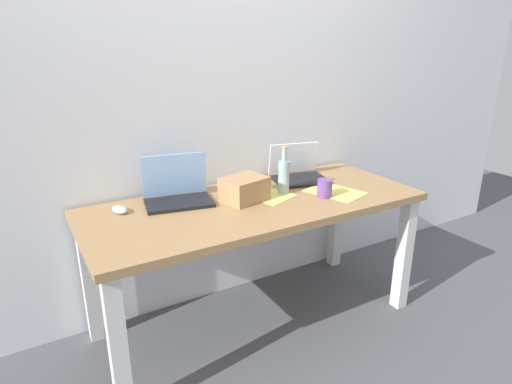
{
  "coord_description": "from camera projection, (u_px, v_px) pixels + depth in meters",
  "views": [
    {
      "loc": [
        -1.07,
        -1.84,
        1.53
      ],
      "look_at": [
        0.0,
        0.0,
        0.78
      ],
      "focal_mm": 30.61,
      "sensor_mm": 36.0,
      "label": 1
    }
  ],
  "objects": [
    {
      "name": "laptop_right",
      "position": [
        298.0,
        173.0,
        2.61
      ],
      "size": [
        0.36,
        0.32,
        0.21
      ],
      "color": "black",
      "rests_on": "desk"
    },
    {
      "name": "ground_plane",
      "position": [
        256.0,
        320.0,
        2.51
      ],
      "size": [
        8.0,
        8.0,
        0.0
      ],
      "primitive_type": "plane",
      "color": "#515459"
    },
    {
      "name": "back_wall",
      "position": [
        218.0,
        83.0,
        2.43
      ],
      "size": [
        5.2,
        0.08,
        2.6
      ],
      "primitive_type": "cube",
      "color": "white",
      "rests_on": "ground"
    },
    {
      "name": "coffee_mug",
      "position": [
        325.0,
        188.0,
        2.32
      ],
      "size": [
        0.08,
        0.08,
        0.09
      ],
      "primitive_type": "cylinder",
      "color": "#724799",
      "rests_on": "desk"
    },
    {
      "name": "computer_mouse",
      "position": [
        120.0,
        210.0,
        2.11
      ],
      "size": [
        0.09,
        0.11,
        0.03
      ],
      "primitive_type": "ellipsoid",
      "rotation": [
        0.0,
        0.0,
        0.28
      ],
      "color": "silver",
      "rests_on": "desk"
    },
    {
      "name": "cardboard_box",
      "position": [
        244.0,
        189.0,
        2.26
      ],
      "size": [
        0.25,
        0.22,
        0.12
      ],
      "primitive_type": "cube",
      "rotation": [
        0.0,
        0.0,
        0.22
      ],
      "color": "tan",
      "rests_on": "desk"
    },
    {
      "name": "paper_sheet_front_right",
      "position": [
        335.0,
        192.0,
        2.4
      ],
      "size": [
        0.29,
        0.34,
        0.0
      ],
      "primitive_type": "cube",
      "rotation": [
        0.0,
        0.0,
        0.3
      ],
      "color": "#F4E06B",
      "rests_on": "desk"
    },
    {
      "name": "laptop_left",
      "position": [
        177.0,
        192.0,
        2.24
      ],
      "size": [
        0.37,
        0.28,
        0.24
      ],
      "color": "black",
      "rests_on": "desk"
    },
    {
      "name": "paper_sheet_near_back",
      "position": [
        264.0,
        194.0,
        2.37
      ],
      "size": [
        0.3,
        0.35,
        0.0
      ],
      "primitive_type": "cube",
      "rotation": [
        0.0,
        0.0,
        0.36
      ],
      "color": "#F4E06B",
      "rests_on": "desk"
    },
    {
      "name": "beer_bottle",
      "position": [
        284.0,
        176.0,
        2.35
      ],
      "size": [
        0.06,
        0.06,
        0.26
      ],
      "color": "#99B7C1",
      "rests_on": "desk"
    },
    {
      "name": "desk",
      "position": [
        256.0,
        218.0,
        2.3
      ],
      "size": [
        1.76,
        0.73,
        0.73
      ],
      "color": "#A37A4C",
      "rests_on": "ground"
    }
  ]
}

